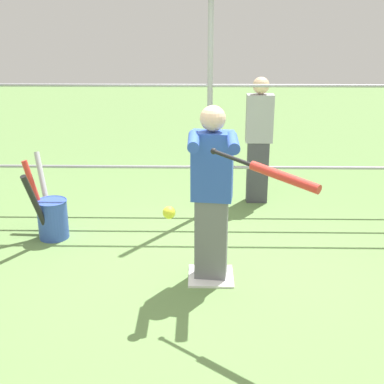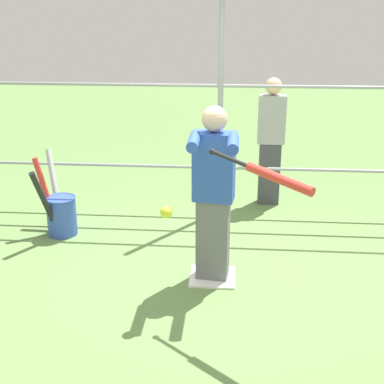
{
  "view_description": "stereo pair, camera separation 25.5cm",
  "coord_description": "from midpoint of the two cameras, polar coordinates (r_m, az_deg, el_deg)",
  "views": [
    {
      "loc": [
        0.09,
        4.27,
        2.33
      ],
      "look_at": [
        0.16,
        0.23,
        0.89
      ],
      "focal_mm": 50.0,
      "sensor_mm": 36.0,
      "label": 1
    },
    {
      "loc": [
        -0.16,
        4.25,
        2.33
      ],
      "look_at": [
        0.16,
        0.23,
        0.89
      ],
      "focal_mm": 50.0,
      "sensor_mm": 36.0,
      "label": 2
    }
  ],
  "objects": [
    {
      "name": "home_plate",
      "position": [
        4.85,
        3.72,
        -9.03
      ],
      "size": [
        0.4,
        0.4,
        0.02
      ],
      "color": "white",
      "rests_on": "ground"
    },
    {
      "name": "ground_plane",
      "position": [
        4.86,
        3.71,
        -9.13
      ],
      "size": [
        24.0,
        24.0,
        0.0
      ],
      "primitive_type": "plane",
      "color": "#608447"
    },
    {
      "name": "fence_backstop",
      "position": [
        5.92,
        4.35,
        11.23
      ],
      "size": [
        5.59,
        0.06,
        2.95
      ],
      "color": "#939399",
      "rests_on": "ground"
    },
    {
      "name": "batter",
      "position": [
        4.5,
        3.94,
        0.17
      ],
      "size": [
        0.4,
        0.55,
        1.55
      ],
      "color": "slate",
      "rests_on": "ground"
    },
    {
      "name": "baseball_bat_swinging",
      "position": [
        3.66,
        10.3,
        1.78
      ],
      "size": [
        0.72,
        0.65,
        0.14
      ],
      "color": "black"
    },
    {
      "name": "bystander_behind_fence",
      "position": [
        6.43,
        9.54,
        5.49
      ],
      "size": [
        0.31,
        0.2,
        1.52
      ],
      "color": "#3F3F47",
      "rests_on": "ground"
    },
    {
      "name": "softball_in_flight",
      "position": [
        3.98,
        -0.93,
        -2.17
      ],
      "size": [
        0.1,
        0.1,
        0.1
      ],
      "color": "yellow"
    },
    {
      "name": "bat_bucket",
      "position": [
        5.76,
        -12.72,
        -2.1
      ],
      "size": [
        0.45,
        0.78,
        0.83
      ],
      "color": "#3351B2",
      "rests_on": "ground"
    }
  ]
}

